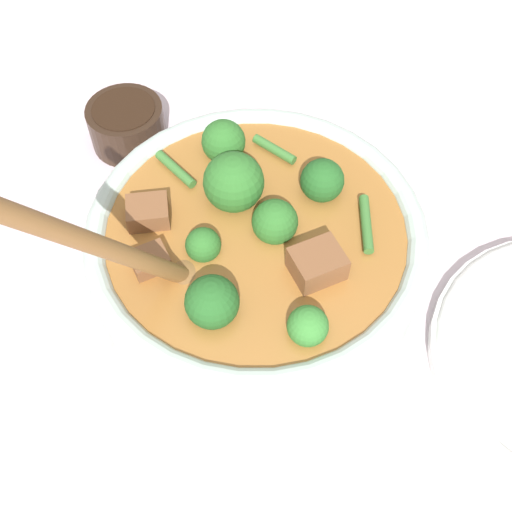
{
  "coord_description": "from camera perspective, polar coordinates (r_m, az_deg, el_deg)",
  "views": [
    {
      "loc": [
        -0.27,
        0.03,
        0.46
      ],
      "look_at": [
        0.0,
        0.0,
        0.07
      ],
      "focal_mm": 45.0,
      "sensor_mm": 36.0,
      "label": 1
    }
  ],
  "objects": [
    {
      "name": "ground_plane",
      "position": [
        0.53,
        0.0,
        -4.33
      ],
      "size": [
        4.0,
        4.0,
        0.0
      ],
      "primitive_type": "plane",
      "color": "silver"
    },
    {
      "name": "condiment_bowl",
      "position": [
        0.64,
        -11.44,
        11.48
      ],
      "size": [
        0.07,
        0.07,
        0.04
      ],
      "color": "black",
      "rests_on": "ground_plane"
    },
    {
      "name": "stew_bowl",
      "position": [
        0.48,
        -0.07,
        -0.47
      ],
      "size": [
        0.24,
        0.27,
        0.27
      ],
      "color": "#B2C6BC",
      "rests_on": "ground_plane"
    }
  ]
}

